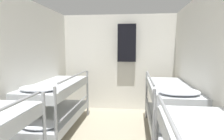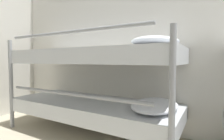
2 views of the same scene
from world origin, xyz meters
The scene contains 5 objects.
wall_right centered at (1.41, 2.58, 1.19)m, with size 0.06×5.29×2.39m.
wall_back centered at (0.00, 5.20, 1.19)m, with size 2.88×0.06×2.39m.
bunk_stack_left_far centered at (-1.02, 3.63, 0.57)m, with size 0.73×1.89×1.08m.
bunk_stack_right_far centered at (1.02, 3.63, 0.57)m, with size 0.73×1.89×1.08m.
hanging_coat centered at (0.21, 5.05, 1.69)m, with size 0.44×0.12×0.90m.
Camera 1 is at (0.43, 0.19, 1.57)m, focal length 32.00 mm.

